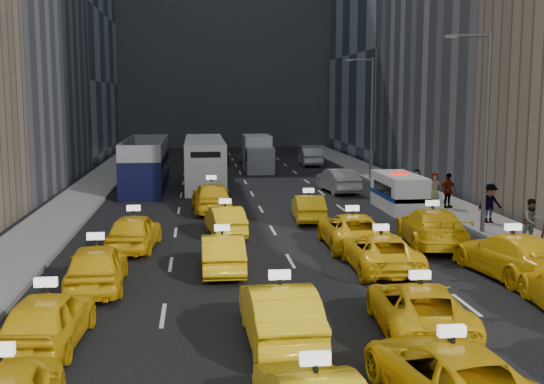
{
  "coord_description": "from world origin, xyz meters",
  "views": [
    {
      "loc": [
        -3.47,
        -16.98,
        6.21
      ],
      "look_at": [
        -0.19,
        12.64,
        2.0
      ],
      "focal_mm": 45.0,
      "sensor_mm": 36.0,
      "label": 1
    }
  ],
  "objects_px": {
    "taxi_2": "(450,374)",
    "city_bus": "(205,162)",
    "double_decker": "(146,165)",
    "box_truck": "(258,154)",
    "nypd_van": "(399,193)"
  },
  "relations": [
    {
      "from": "nypd_van",
      "to": "box_truck",
      "type": "xyz_separation_m",
      "value": [
        -5.94,
        20.49,
        0.48
      ]
    },
    {
      "from": "nypd_van",
      "to": "box_truck",
      "type": "height_order",
      "value": "box_truck"
    },
    {
      "from": "taxi_2",
      "to": "box_truck",
      "type": "relative_size",
      "value": 0.76
    },
    {
      "from": "taxi_2",
      "to": "nypd_van",
      "type": "relative_size",
      "value": 0.98
    },
    {
      "from": "nypd_van",
      "to": "city_bus",
      "type": "xyz_separation_m",
      "value": [
        -10.45,
        11.85,
        0.64
      ]
    },
    {
      "from": "taxi_2",
      "to": "nypd_van",
      "type": "bearing_deg",
      "value": -111.89
    },
    {
      "from": "city_bus",
      "to": "box_truck",
      "type": "distance_m",
      "value": 9.74
    },
    {
      "from": "taxi_2",
      "to": "city_bus",
      "type": "xyz_separation_m",
      "value": [
        -4.46,
        35.2,
        0.93
      ]
    },
    {
      "from": "nypd_van",
      "to": "city_bus",
      "type": "relative_size",
      "value": 0.4
    },
    {
      "from": "double_decker",
      "to": "box_truck",
      "type": "bearing_deg",
      "value": 45.69
    },
    {
      "from": "taxi_2",
      "to": "double_decker",
      "type": "relative_size",
      "value": 0.43
    },
    {
      "from": "taxi_2",
      "to": "city_bus",
      "type": "height_order",
      "value": "city_bus"
    },
    {
      "from": "nypd_van",
      "to": "city_bus",
      "type": "distance_m",
      "value": 15.81
    },
    {
      "from": "nypd_van",
      "to": "city_bus",
      "type": "height_order",
      "value": "city_bus"
    },
    {
      "from": "double_decker",
      "to": "box_truck",
      "type": "xyz_separation_m",
      "value": [
        8.44,
        10.32,
        -0.2
      ]
    }
  ]
}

